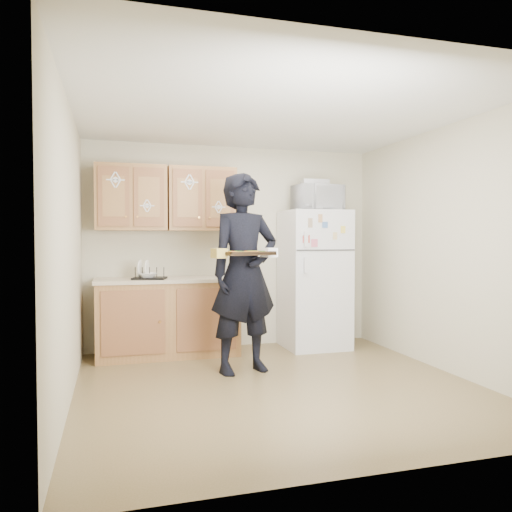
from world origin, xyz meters
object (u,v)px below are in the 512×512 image
(refrigerator, at_px, (314,279))
(microwave, at_px, (317,198))
(baking_tray, at_px, (245,254))
(dish_rack, at_px, (150,273))
(person, at_px, (244,273))

(refrigerator, height_order, microwave, microwave)
(refrigerator, relative_size, baking_tray, 3.51)
(baking_tray, height_order, dish_rack, baking_tray)
(person, distance_m, microwave, 1.65)
(baking_tray, bearing_deg, microwave, 29.22)
(person, xyz_separation_m, dish_rack, (-0.88, 0.84, -0.04))
(person, xyz_separation_m, baking_tray, (-0.07, -0.29, 0.20))
(person, bearing_deg, refrigerator, 24.46)
(microwave, xyz_separation_m, dish_rack, (-2.03, 0.01, -0.88))
(refrigerator, distance_m, person, 1.44)
(refrigerator, bearing_deg, dish_rack, -178.80)
(baking_tray, height_order, microwave, microwave)
(person, bearing_deg, dish_rack, 123.18)
(refrigerator, relative_size, dish_rack, 4.77)
(person, relative_size, baking_tray, 4.16)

